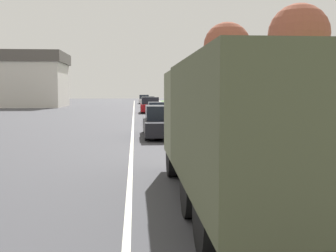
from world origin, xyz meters
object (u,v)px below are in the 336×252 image
at_px(car_third_ahead, 150,106).
at_px(car_fourth_ahead, 148,102).
at_px(car_second_ahead, 160,114).
at_px(pickup_truck, 335,127).
at_px(military_truck, 243,123).
at_px(car_nearest_ahead, 163,122).
at_px(car_farthest_ahead, 144,100).

height_order(car_third_ahead, car_fourth_ahead, car_third_ahead).
height_order(car_second_ahead, pickup_truck, pickup_truck).
bearing_deg(car_fourth_ahead, military_truck, -89.76).
xyz_separation_m(car_nearest_ahead, car_third_ahead, (0.19, 21.79, 0.04)).
distance_m(car_nearest_ahead, car_third_ahead, 21.79).
height_order(car_fourth_ahead, car_farthest_ahead, car_farthest_ahead).
distance_m(military_truck, car_fourth_ahead, 48.90).
distance_m(car_fourth_ahead, pickup_truck, 42.86).
height_order(car_farthest_ahead, pickup_truck, pickup_truck).
distance_m(military_truck, car_third_ahead, 33.75).
height_order(car_nearest_ahead, car_fourth_ahead, same).
relative_size(car_nearest_ahead, car_second_ahead, 1.08).
bearing_deg(car_farthest_ahead, military_truck, -89.62).
relative_size(car_third_ahead, car_fourth_ahead, 0.91).
bearing_deg(car_nearest_ahead, car_third_ahead, 89.51).
bearing_deg(pickup_truck, car_fourth_ahead, 96.82).
bearing_deg(car_farthest_ahead, car_fourth_ahead, -89.23).
distance_m(car_second_ahead, car_fourth_ahead, 28.64).
distance_m(car_second_ahead, car_farthest_ahead, 44.72).
height_order(military_truck, car_second_ahead, military_truck).
bearing_deg(car_nearest_ahead, car_fourth_ahead, 89.24).
bearing_deg(car_third_ahead, military_truck, -89.14).
bearing_deg(pickup_truck, car_third_ahead, 101.13).
height_order(car_second_ahead, car_fourth_ahead, car_fourth_ahead).
bearing_deg(pickup_truck, car_second_ahead, 110.55).
height_order(military_truck, car_third_ahead, military_truck).
xyz_separation_m(military_truck, car_nearest_ahead, (-0.70, 11.95, -0.86)).
bearing_deg(military_truck, car_second_ahead, 90.94).
xyz_separation_m(car_fourth_ahead, car_farthest_ahead, (-0.22, 16.07, 0.03)).
xyz_separation_m(car_nearest_ahead, car_fourth_ahead, (0.49, 36.94, -0.00)).
relative_size(military_truck, car_farthest_ahead, 1.58).
bearing_deg(car_farthest_ahead, pickup_truck, -84.83).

